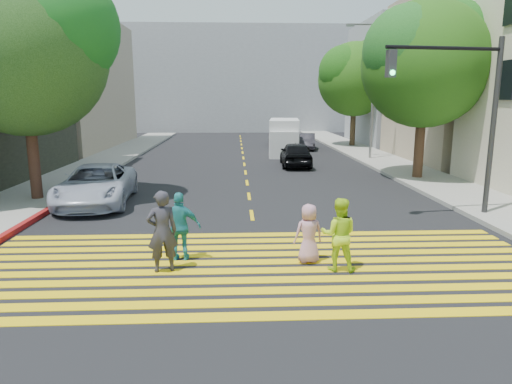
{
  "coord_description": "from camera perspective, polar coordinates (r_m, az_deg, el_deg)",
  "views": [
    {
      "loc": [
        -0.54,
        -8.66,
        3.79
      ],
      "look_at": [
        0.0,
        3.0,
        1.4
      ],
      "focal_mm": 32.0,
      "sensor_mm": 36.0,
      "label": 1
    }
  ],
  "objects": [
    {
      "name": "ground",
      "position": [
        9.47,
        0.85,
        -12.02
      ],
      "size": [
        120.0,
        120.0,
        0.0
      ],
      "primitive_type": "plane",
      "color": "black"
    },
    {
      "name": "sidewalk_left",
      "position": [
        31.89,
        -17.13,
        4.36
      ],
      "size": [
        3.0,
        40.0,
        0.15
      ],
      "primitive_type": "cube",
      "color": "gray",
      "rests_on": "ground"
    },
    {
      "name": "sidewalk_right",
      "position": [
        25.6,
        18.09,
        2.64
      ],
      "size": [
        3.0,
        60.0,
        0.15
      ],
      "primitive_type": "cube",
      "color": "gray",
      "rests_on": "ground"
    },
    {
      "name": "curb_red",
      "position": [
        16.41,
        -25.4,
        -2.64
      ],
      "size": [
        0.2,
        8.0,
        0.16
      ],
      "primitive_type": "cube",
      "color": "maroon",
      "rests_on": "ground"
    },
    {
      "name": "crosswalk",
      "position": [
        10.64,
        0.43,
        -9.25
      ],
      "size": [
        13.4,
        5.3,
        0.01
      ],
      "color": "yellow",
      "rests_on": "ground"
    },
    {
      "name": "lane_line",
      "position": [
        31.39,
        -1.64,
        4.63
      ],
      "size": [
        0.12,
        34.4,
        0.01
      ],
      "color": "yellow",
      "rests_on": "ground"
    },
    {
      "name": "building_left_tan",
      "position": [
        39.81,
        -26.12,
        12.15
      ],
      "size": [
        12.0,
        16.0,
        10.0
      ],
      "primitive_type": "cube",
      "color": "tan",
      "rests_on": "ground"
    },
    {
      "name": "building_right_tan",
      "position": [
        31.75,
        27.37,
        12.49
      ],
      "size": [
        10.0,
        10.0,
        10.0
      ],
      "primitive_type": "cube",
      "color": "tan",
      "rests_on": "ground"
    },
    {
      "name": "building_right_grey",
      "position": [
        41.68,
        19.74,
        12.56
      ],
      "size": [
        10.0,
        10.0,
        10.0
      ],
      "primitive_type": "cube",
      "color": "gray",
      "rests_on": "ground"
    },
    {
      "name": "backdrop_block",
      "position": [
        56.71,
        -2.15,
        13.78
      ],
      "size": [
        30.0,
        8.0,
        12.0
      ],
      "primitive_type": "cube",
      "color": "gray",
      "rests_on": "ground"
    },
    {
      "name": "tree_left",
      "position": [
        18.69,
        -26.9,
        16.2
      ],
      "size": [
        7.29,
        6.96,
        8.44
      ],
      "rotation": [
        0.0,
        0.0,
        -0.22
      ],
      "color": "black",
      "rests_on": "ground"
    },
    {
      "name": "tree_right_near",
      "position": [
        22.88,
        20.56,
        15.46
      ],
      "size": [
        6.85,
        6.6,
        8.32
      ],
      "rotation": [
        0.0,
        0.0,
        0.17
      ],
      "color": "#3D241B",
      "rests_on": "ground"
    },
    {
      "name": "tree_right_far",
      "position": [
        37.52,
        12.34,
        14.07
      ],
      "size": [
        7.17,
        7.02,
        8.3
      ],
      "rotation": [
        0.0,
        0.0,
        0.27
      ],
      "color": "#392A15",
      "rests_on": "ground"
    },
    {
      "name": "pedestrian_man",
      "position": [
        10.28,
        -11.64,
        -4.86
      ],
      "size": [
        0.77,
        0.62,
        1.85
      ],
      "primitive_type": "imported",
      "rotation": [
        0.0,
        0.0,
        3.44
      ],
      "color": "#302E37",
      "rests_on": "ground"
    },
    {
      "name": "pedestrian_woman",
      "position": [
        10.35,
        10.31,
        -5.24
      ],
      "size": [
        0.92,
        0.78,
        1.66
      ],
      "primitive_type": "imported",
      "rotation": [
        0.0,
        0.0,
        2.93
      ],
      "color": "#B9E81F",
      "rests_on": "ground"
    },
    {
      "name": "pedestrian_child",
      "position": [
        10.76,
        6.6,
        -5.18
      ],
      "size": [
        0.76,
        0.57,
        1.41
      ],
      "primitive_type": "imported",
      "rotation": [
        0.0,
        0.0,
        3.32
      ],
      "color": "#C0869B",
      "rests_on": "ground"
    },
    {
      "name": "pedestrian_extra",
      "position": [
        10.96,
        -9.44,
        -4.29
      ],
      "size": [
        0.99,
        0.46,
        1.65
      ],
      "primitive_type": "imported",
      "rotation": [
        0.0,
        0.0,
        3.08
      ],
      "color": "teal",
      "rests_on": "ground"
    },
    {
      "name": "white_sedan",
      "position": [
        17.63,
        -19.32,
        0.86
      ],
      "size": [
        2.78,
        5.32,
        1.43
      ],
      "primitive_type": "imported",
      "rotation": [
        0.0,
        0.0,
        0.08
      ],
      "color": "#ADB3C7",
      "rests_on": "ground"
    },
    {
      "name": "dark_car_near",
      "position": [
        26.18,
        5.0,
        4.76
      ],
      "size": [
        1.88,
        4.24,
        1.42
      ],
      "primitive_type": "imported",
      "rotation": [
        0.0,
        0.0,
        3.09
      ],
      "color": "black",
      "rests_on": "ground"
    },
    {
      "name": "silver_car",
      "position": [
        39.66,
        3.06,
        7.04
      ],
      "size": [
        2.45,
        4.86,
        1.35
      ],
      "primitive_type": "imported",
      "rotation": [
        0.0,
        0.0,
        3.02
      ],
      "color": "#A6A6A6",
      "rests_on": "ground"
    },
    {
      "name": "dark_car_parked",
      "position": [
        35.21,
        6.32,
        6.3
      ],
      "size": [
        1.82,
        3.81,
        1.21
      ],
      "primitive_type": "imported",
      "rotation": [
        0.0,
        0.0,
        -0.15
      ],
      "color": "black",
      "rests_on": "ground"
    },
    {
      "name": "white_van",
      "position": [
        31.56,
        3.54,
        6.74
      ],
      "size": [
        2.43,
        5.3,
        2.42
      ],
      "rotation": [
        0.0,
        0.0,
        -0.1
      ],
      "color": "silver",
      "rests_on": "ground"
    },
    {
      "name": "traffic_signal",
      "position": [
        15.71,
        24.7,
        10.06
      ],
      "size": [
        3.84,
        0.79,
        5.65
      ],
      "rotation": [
        0.0,
        0.0,
        0.13
      ],
      "color": "#2E2E2E",
      "rests_on": "ground"
    },
    {
      "name": "street_lamp",
      "position": [
        29.39,
        14.15,
        13.15
      ],
      "size": [
        1.88,
        0.24,
        8.33
      ],
      "rotation": [
        0.0,
        0.0,
        -0.03
      ],
      "color": "gray",
      "rests_on": "ground"
    }
  ]
}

